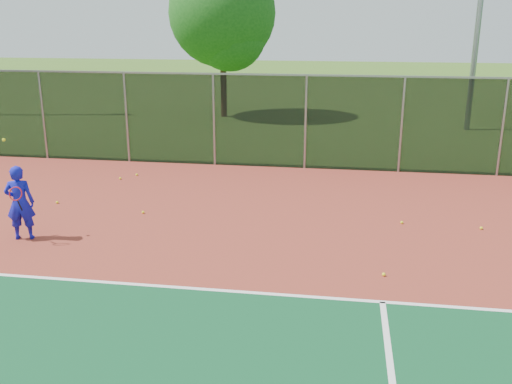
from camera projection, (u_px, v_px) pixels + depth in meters
The scene contains 11 objects.
court_apron at pixel (260, 323), 9.22m from camera, with size 30.00×20.00×0.02m, color maroon.
fence_back at pixel (306, 121), 18.21m from camera, with size 30.00×0.06×3.03m.
tennis_player at pixel (20, 203), 12.49m from camera, with size 0.70×0.70×2.25m.
practice_ball_0 at pixel (384, 274), 10.87m from camera, with size 0.07×0.07×0.07m, color yellow.
practice_ball_1 at pixel (481, 228), 13.26m from camera, with size 0.07×0.07×0.07m, color yellow.
practice_ball_2 at pixel (143, 212), 14.33m from camera, with size 0.07×0.07×0.07m, color yellow.
practice_ball_3 at pixel (57, 202), 15.10m from camera, with size 0.07×0.07×0.07m, color yellow.
practice_ball_4 at pixel (402, 222), 13.62m from camera, with size 0.07×0.07×0.07m, color yellow.
practice_ball_5 at pixel (137, 175), 17.74m from camera, with size 0.07×0.07×0.07m, color yellow.
practice_ball_6 at pixel (120, 178), 17.34m from camera, with size 0.07×0.07×0.07m, color yellow.
tree_back_left at pixel (224, 18), 27.04m from camera, with size 5.10×5.10×7.49m.
Camera 1 is at (1.18, -6.10, 4.76)m, focal length 40.00 mm.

